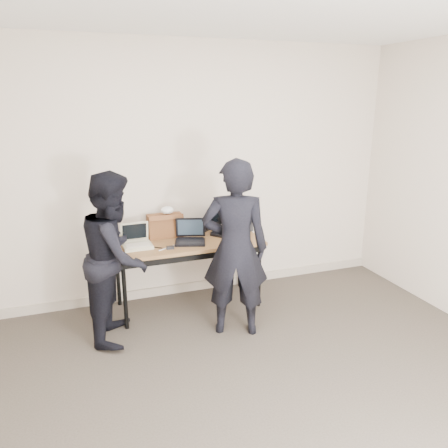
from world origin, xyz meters
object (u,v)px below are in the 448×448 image
person_typist (235,249)px  person_observer (115,256)px  laptop_beige (137,242)px  laptop_center (190,237)px  equipment_box (238,224)px  leather_satchel (165,225)px  desk (188,247)px  laptop_right (225,227)px

person_typist → person_observer: (-1.02, 0.31, -0.05)m
laptop_beige → person_observer: person_observer is taller
laptop_beige → laptop_center: laptop_center is taller
laptop_beige → equipment_box: (1.14, 0.18, 0.03)m
person_observer → laptop_center: bearing=-52.3°
leather_satchel → person_observer: bearing=-136.4°
laptop_center → person_typist: bearing=-50.7°
person_typist → desk: bearing=-46.5°
desk → laptop_right: (0.46, 0.16, 0.12)m
laptop_beige → desk: bearing=-3.1°
laptop_beige → equipment_box: bearing=7.2°
person_typist → person_observer: 1.07m
laptop_center → laptop_right: bearing=39.3°
laptop_beige → leather_satchel: size_ratio=0.78×
laptop_right → equipment_box: (0.17, 0.04, 0.01)m
equipment_box → desk: bearing=-163.1°
laptop_beige → leather_satchel: (0.33, 0.22, 0.08)m
laptop_center → leather_satchel: size_ratio=1.03×
desk → laptop_right: laptop_right is taller
desk → laptop_center: 0.12m
laptop_center → person_observer: (-0.78, -0.31, -0.01)m
laptop_center → equipment_box: size_ratio=1.46×
leather_satchel → laptop_center: bearing=-51.3°
laptop_right → laptop_center: bearing=162.3°
desk → laptop_beige: laptop_beige is taller
laptop_center → laptop_beige: bearing=-166.0°
equipment_box → person_typist: person_typist is taller
laptop_center → laptop_right: size_ratio=0.71×
equipment_box → leather_satchel: bearing=177.5°
laptop_beige → person_observer: (-0.24, -0.34, 0.00)m
laptop_right → leather_satchel: bearing=134.0°
person_observer → desk: bearing=-50.4°
laptop_center → equipment_box: 0.64m
laptop_center → person_observer: 0.84m
laptop_beige → equipment_box: size_ratio=1.11×
laptop_center → laptop_right: 0.47m
desk → person_typist: person_typist is taller
laptop_right → equipment_box: bearing=-27.8°
desk → laptop_right: 0.50m
leather_satchel → person_typist: bearing=-63.0°
desk → laptop_center: (0.02, -0.02, 0.11)m
laptop_right → person_typist: size_ratio=0.32×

